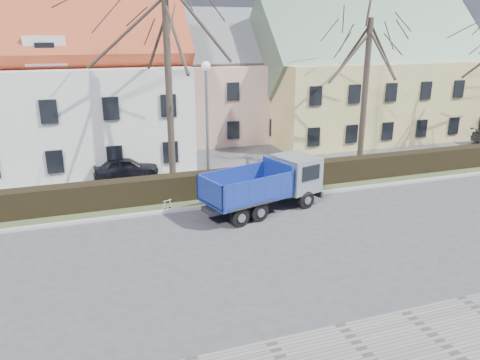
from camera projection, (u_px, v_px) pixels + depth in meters
name	position (u px, v px, depth m)	size (l,w,h in m)	color
ground	(263.00, 243.00, 19.09)	(120.00, 120.00, 0.00)	#444547
curb_far	(229.00, 204.00, 23.21)	(80.00, 0.30, 0.12)	#A8A7A3
grass_strip	(219.00, 194.00, 24.66)	(80.00, 3.00, 0.10)	#42502D
hedge	(220.00, 184.00, 24.29)	(60.00, 0.90, 1.30)	black
building_pink	(217.00, 87.00, 37.12)	(10.80, 8.80, 8.00)	#D2A495
building_yellow	(369.00, 82.00, 38.09)	(18.80, 10.80, 8.50)	#D7C476
tree_1	(168.00, 70.00, 24.19)	(9.20, 9.20, 12.65)	#342B24
tree_2	(366.00, 79.00, 28.18)	(8.00, 8.00, 11.00)	#342B24
dump_truck	(259.00, 187.00, 21.98)	(6.21, 2.30, 2.48)	navy
streetlight	(207.00, 128.00, 24.23)	(0.54, 0.54, 6.90)	gray
cart_frame	(164.00, 206.00, 22.24)	(0.67, 0.39, 0.62)	silver
parked_car_a	(126.00, 167.00, 27.32)	(1.50, 3.73, 1.27)	black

